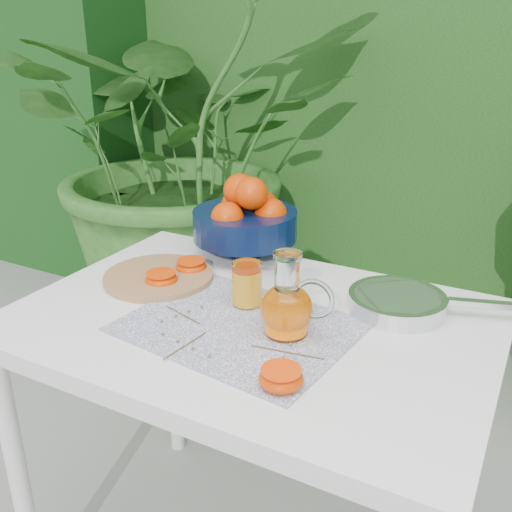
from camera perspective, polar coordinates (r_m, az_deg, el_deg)
The scene contains 11 objects.
hedge_backdrop at distance 3.04m, azimuth 22.61°, elevation 17.91°, with size 8.00×1.65×2.50m.
potted_plant_left at distance 2.60m, azimuth -7.10°, elevation 10.74°, with size 1.66×1.66×1.66m, color #26591E.
white_table at distance 1.26m, azimuth -0.43°, elevation -9.26°, with size 1.00×0.70×0.75m.
placemat at distance 1.18m, azimuth -1.70°, elevation -7.02°, with size 0.45×0.35×0.00m, color #0D164D.
cutting_board at distance 1.40m, azimuth -9.70°, elevation -2.07°, with size 0.26×0.26×0.02m, color #996445.
fruit_bowl at distance 1.52m, azimuth -0.99°, elevation 3.82°, with size 0.33×0.33×0.22m.
juice_pitcher at distance 1.12m, azimuth 3.17°, elevation -5.06°, with size 0.15×0.12×0.17m.
juice_tumbler at distance 1.24m, azimuth -0.90°, elevation -2.89°, with size 0.07×0.07×0.10m.
saute_pan at distance 1.27m, azimuth 14.08°, elevation -4.47°, with size 0.38×0.26×0.04m.
orange_halves at distance 1.25m, azimuth -5.25°, elevation -4.41°, with size 0.53×0.43×0.04m.
thyme_sprigs at distance 1.13m, azimuth -3.73°, elevation -8.04°, with size 0.38×0.21×0.01m.
Camera 1 is at (0.42, -0.95, 1.32)m, focal length 40.00 mm.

